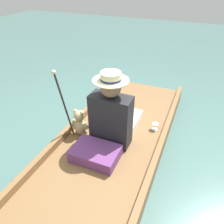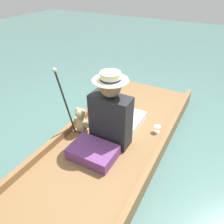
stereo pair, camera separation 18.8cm
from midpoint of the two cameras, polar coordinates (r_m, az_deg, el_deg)
name	(u,v)px [view 1 (the left image)]	position (r m, az deg, el deg)	size (l,w,h in m)	color
ground_plane	(114,146)	(2.66, -1.54, -9.01)	(16.00, 16.00, 0.00)	#476B66
punt_boat	(114,141)	(2.61, -1.57, -7.75)	(1.13, 2.98, 0.22)	brown
seat_cushion	(96,153)	(2.30, -6.70, -10.75)	(0.48, 0.33, 0.12)	#6B3875
seated_person	(114,115)	(2.39, -1.73, -0.86)	(0.44, 0.79, 0.84)	white
teddy_bear	(80,123)	(2.56, -10.45, -2.91)	(0.24, 0.14, 0.34)	tan
wine_glass	(155,125)	(2.69, 9.25, -3.54)	(0.08, 0.08, 0.08)	silver
walking_cane	(63,101)	(2.31, -14.96, 2.70)	(0.04, 0.22, 0.89)	#2D2823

